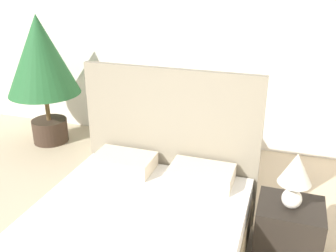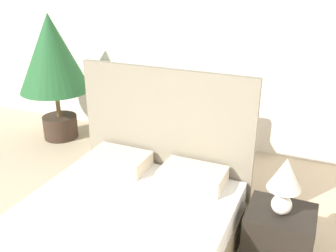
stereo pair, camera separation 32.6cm
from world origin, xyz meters
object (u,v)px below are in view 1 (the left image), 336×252
object	(u,v)px
armchair_near_window_left	(133,138)
bed	(128,248)
nightstand	(288,229)
potted_palm	(41,61)
armchair_near_window_right	(202,148)
table_lamp	(295,174)

from	to	relation	value
armchair_near_window_left	bed	bearing A→B (deg)	-63.99
armchair_near_window_left	nightstand	xyz separation A→B (m)	(1.95, -1.23, -0.03)
bed	potted_palm	xyz separation A→B (m)	(-2.13, 2.03, 0.85)
bed	armchair_near_window_left	xyz separation A→B (m)	(-0.81, 1.94, -0.03)
bed	nightstand	size ratio (longest dim) A/B	4.15
armchair_near_window_right	armchair_near_window_left	bearing A→B (deg)	-178.54
armchair_near_window_left	table_lamp	bearing A→B (deg)	-29.38
bed	armchair_near_window_left	world-z (taller)	bed
armchair_near_window_right	bed	bearing A→B (deg)	-91.69
bed	potted_palm	size ratio (longest dim) A/B	1.26
armchair_near_window_right	nightstand	bearing A→B (deg)	-48.21
potted_palm	nightstand	xyz separation A→B (m)	(3.27, -1.32, -0.92)
armchair_near_window_left	potted_palm	bearing A→B (deg)	179.06
bed	armchair_near_window_right	xyz separation A→B (m)	(0.11, 1.94, -0.03)
bed	table_lamp	world-z (taller)	bed
armchair_near_window_left	nightstand	world-z (taller)	armchair_near_window_left
bed	table_lamp	xyz separation A→B (m)	(1.14, 0.68, 0.48)
potted_palm	nightstand	size ratio (longest dim) A/B	3.30
armchair_near_window_right	nightstand	distance (m)	1.61
armchair_near_window_right	potted_palm	bearing A→B (deg)	178.92
armchair_near_window_left	table_lamp	world-z (taller)	table_lamp
nightstand	table_lamp	xyz separation A→B (m)	(-0.01, -0.03, 0.54)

